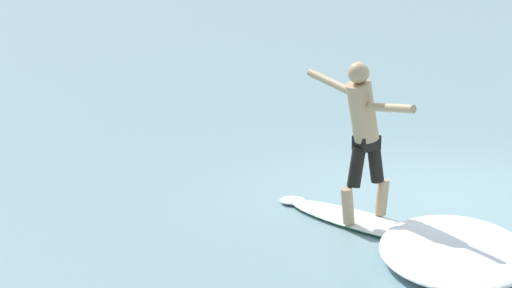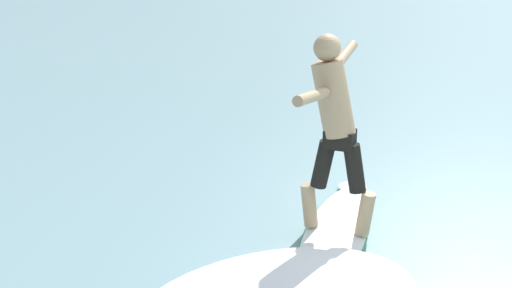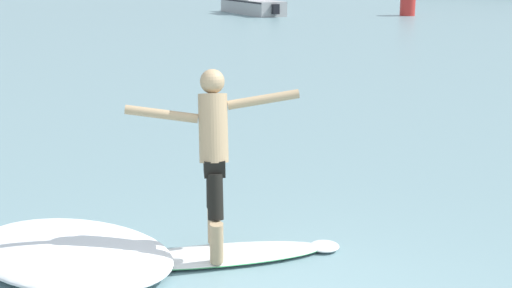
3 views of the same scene
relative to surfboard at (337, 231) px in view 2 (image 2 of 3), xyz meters
name	(u,v)px [view 2 (image 2 of 3)]	position (x,y,z in m)	size (l,w,h in m)	color
ground_plane	(505,255)	(1.11, -0.99, -0.04)	(200.00, 200.00, 0.00)	#73979E
surfboard	(337,231)	(0.00, 0.00, 0.00)	(1.91, 2.09, 0.21)	white
surfer	(334,118)	(-0.07, 0.01, 1.10)	(1.30, 1.19, 1.80)	tan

